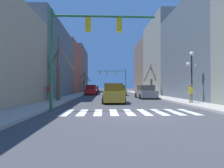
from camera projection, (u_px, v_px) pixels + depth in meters
ground_plane at (131, 114)px, 9.58m from camera, size 240.00×240.00×0.00m
sidewalk_left at (18, 113)px, 9.31m from camera, size 2.17×90.00×0.15m
building_row_left at (60, 67)px, 34.09m from camera, size 6.00×56.37×12.58m
building_row_right at (174, 60)px, 29.21m from camera, size 6.00×46.57×13.81m
crosswalk_stripes at (129, 112)px, 10.24m from camera, size 7.65×2.60×0.01m
traffic_signal_near at (82, 37)px, 10.91m from camera, size 6.59×0.28×6.33m
traffic_signal_far at (115, 75)px, 50.24m from camera, size 8.35×0.28×6.40m
street_lamp_right_corner at (192, 66)px, 15.23m from camera, size 0.95×0.36×4.41m
car_driving_away_lane at (91, 90)px, 31.49m from camera, size 2.13×4.42×1.79m
car_parked_right_mid at (118, 90)px, 41.96m from camera, size 2.04×4.67×1.53m
car_at_intersection at (120, 91)px, 29.80m from camera, size 2.07×4.39×1.69m
car_parked_left_far at (113, 94)px, 16.29m from camera, size 2.04×4.41×1.79m
car_parked_right_near at (95, 90)px, 42.18m from camera, size 2.14×4.62×1.59m
car_parked_left_near at (146, 92)px, 22.02m from camera, size 2.18×4.55×1.66m
pedestrian_on_right_sidewalk at (191, 92)px, 14.57m from camera, size 0.62×0.41×1.56m
pedestrian_near_right_corner at (50, 91)px, 16.76m from camera, size 0.61×0.47×1.62m
street_tree_left_mid at (58, 75)px, 17.28m from camera, size 2.94×1.84×6.24m
street_tree_right_far at (151, 81)px, 26.56m from camera, size 1.91×1.37×4.74m
street_tree_left_near at (84, 82)px, 40.53m from camera, size 3.18×2.48×4.75m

